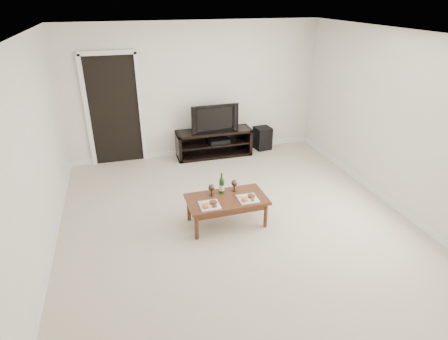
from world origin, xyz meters
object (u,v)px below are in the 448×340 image
subwoofer (263,138)px  media_console (214,143)px  television (214,117)px  coffee_table (227,211)px

subwoofer → media_console: bearing=177.8°
media_console → television: bearing=0.0°
television → coffee_table: (-0.45, -2.48, -0.61)m
television → coffee_table: 2.59m
television → coffee_table: bearing=-102.1°
television → media_console: bearing=0.0°
subwoofer → coffee_table: bearing=-128.1°
media_console → coffee_table: 2.52m
media_console → coffee_table: media_console is taller
subwoofer → coffee_table: subwoofer is taller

